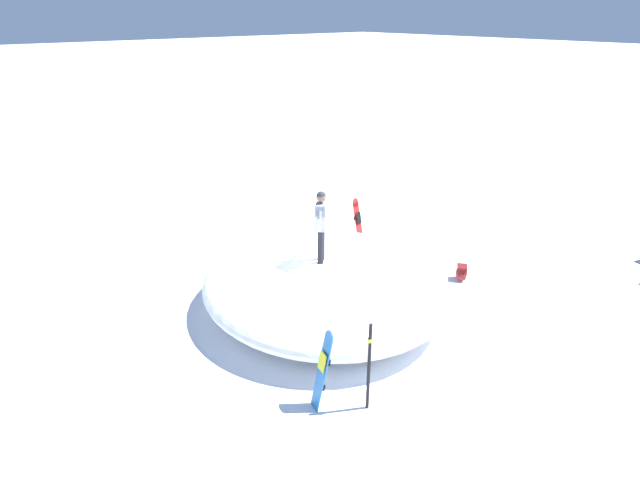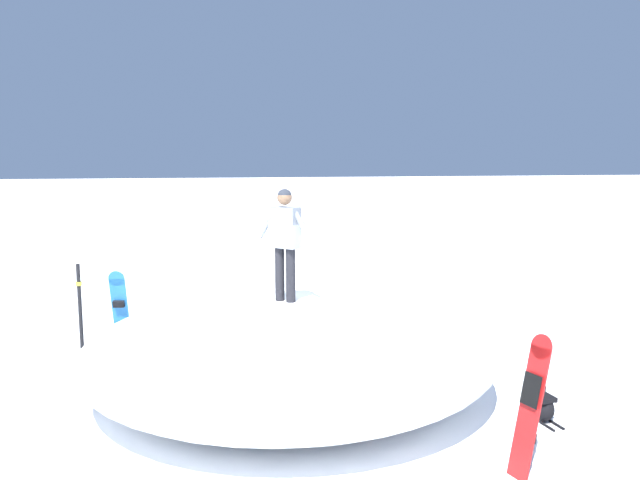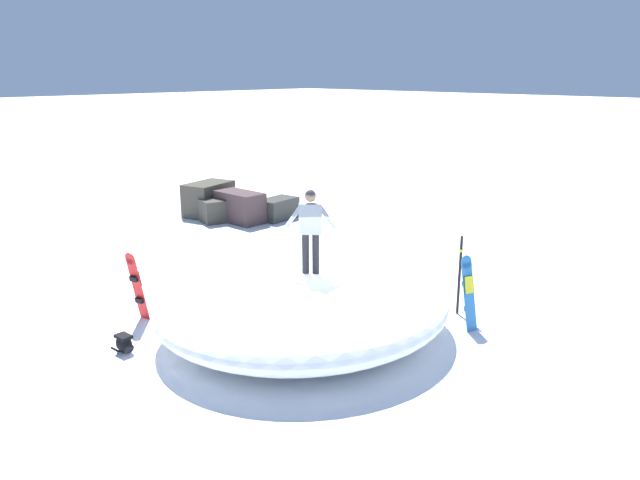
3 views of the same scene
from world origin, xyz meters
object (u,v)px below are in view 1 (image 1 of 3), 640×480
snowboard_primary_upright (323,369)px  backpack_far (307,243)px  backpack_near (462,272)px  snowboarder_standing (321,220)px  trail_marker_pole (369,365)px  snowboard_secondary_upright (358,223)px

snowboard_primary_upright → backpack_far: size_ratio=2.71×
backpack_near → snowboarder_standing: bearing=162.9°
backpack_near → backpack_far: (-1.89, 4.24, -0.03)m
trail_marker_pole → snowboard_primary_upright: bearing=135.0°
snowboard_primary_upright → snowboard_secondary_upright: snowboard_secondary_upright is taller
snowboarder_standing → backpack_far: size_ratio=2.90×
snowboard_secondary_upright → backpack_near: snowboard_secondary_upright is taller
snowboarder_standing → snowboard_secondary_upright: 4.08m
backpack_near → trail_marker_pole: 5.79m
snowboard_secondary_upright → backpack_near: (0.71, -3.25, -0.60)m
snowboard_secondary_upright → backpack_far: 1.66m
snowboard_primary_upright → backpack_far: (4.11, 5.55, -0.62)m
snowboarder_standing → backpack_near: (3.90, -1.20, -2.13)m
backpack_far → backpack_near: bearing=-66.0°
snowboard_primary_upright → snowboard_secondary_upright: size_ratio=0.99×
snowboard_secondary_upright → backpack_near: 3.38m
trail_marker_pole → snowboard_secondary_upright: bearing=47.4°
snowboarder_standing → backpack_far: bearing=56.5°
backpack_far → trail_marker_pole: bearing=-120.0°
snowboard_primary_upright → trail_marker_pole: trail_marker_pole is taller
backpack_near → snowboard_secondary_upright: bearing=102.4°
snowboarder_standing → snowboard_primary_upright: snowboarder_standing is taller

